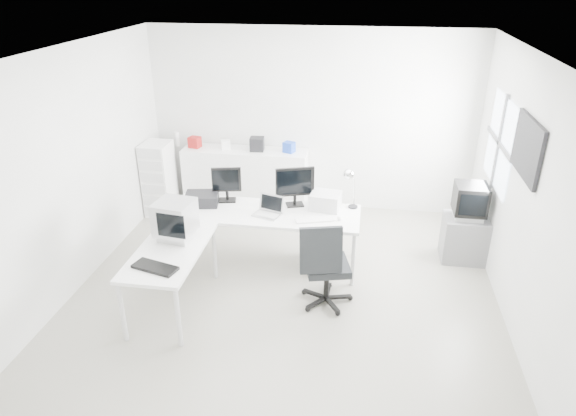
% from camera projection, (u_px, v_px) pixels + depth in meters
% --- Properties ---
extents(floor, '(5.00, 5.00, 0.01)m').
position_uv_depth(floor, '(285.00, 289.00, 6.25)').
color(floor, beige).
rests_on(floor, ground).
extents(ceiling, '(5.00, 5.00, 0.01)m').
position_uv_depth(ceiling, '(285.00, 52.00, 5.06)').
color(ceiling, white).
rests_on(ceiling, back_wall).
extents(back_wall, '(5.00, 0.02, 2.80)m').
position_uv_depth(back_wall, '(311.00, 121.00, 7.89)').
color(back_wall, white).
rests_on(back_wall, floor).
extents(left_wall, '(0.02, 5.00, 2.80)m').
position_uv_depth(left_wall, '(75.00, 170.00, 6.00)').
color(left_wall, white).
rests_on(left_wall, floor).
extents(right_wall, '(0.02, 5.00, 2.80)m').
position_uv_depth(right_wall, '(523.00, 197.00, 5.31)').
color(right_wall, white).
rests_on(right_wall, floor).
extents(window, '(0.02, 1.20, 1.10)m').
position_uv_depth(window, '(500.00, 143.00, 6.30)').
color(window, white).
rests_on(window, right_wall).
extents(wall_picture, '(0.04, 0.90, 0.60)m').
position_uv_depth(wall_picture, '(527.00, 148.00, 5.19)').
color(wall_picture, black).
rests_on(wall_picture, right_wall).
extents(main_desk, '(2.40, 0.80, 0.75)m').
position_uv_depth(main_desk, '(265.00, 238.00, 6.65)').
color(main_desk, white).
rests_on(main_desk, floor).
extents(side_desk, '(0.70, 1.40, 0.75)m').
position_uv_depth(side_desk, '(173.00, 278.00, 5.79)').
color(side_desk, white).
rests_on(side_desk, floor).
extents(drawer_pedestal, '(0.40, 0.50, 0.60)m').
position_uv_depth(drawer_pedestal, '(319.00, 245.00, 6.63)').
color(drawer_pedestal, white).
rests_on(drawer_pedestal, floor).
extents(inkjet_printer, '(0.47, 0.40, 0.15)m').
position_uv_depth(inkjet_printer, '(202.00, 199.00, 6.67)').
color(inkjet_printer, black).
rests_on(inkjet_printer, main_desk).
extents(lcd_monitor_small, '(0.42, 0.29, 0.48)m').
position_uv_depth(lcd_monitor_small, '(227.00, 184.00, 6.69)').
color(lcd_monitor_small, black).
rests_on(lcd_monitor_small, main_desk).
extents(lcd_monitor_large, '(0.54, 0.35, 0.52)m').
position_uv_depth(lcd_monitor_large, '(295.00, 187.00, 6.55)').
color(lcd_monitor_large, black).
rests_on(lcd_monitor_large, main_desk).
extents(laptop, '(0.40, 0.41, 0.21)m').
position_uv_depth(laptop, '(267.00, 208.00, 6.35)').
color(laptop, '#B7B7BA').
rests_on(laptop, main_desk).
extents(white_keyboard, '(0.49, 0.28, 0.02)m').
position_uv_depth(white_keyboard, '(314.00, 220.00, 6.26)').
color(white_keyboard, white).
rests_on(white_keyboard, main_desk).
extents(white_mouse, '(0.06, 0.06, 0.06)m').
position_uv_depth(white_mouse, '(339.00, 218.00, 6.26)').
color(white_mouse, white).
rests_on(white_mouse, main_desk).
extents(laser_printer, '(0.40, 0.36, 0.21)m').
position_uv_depth(laser_printer, '(326.00, 201.00, 6.54)').
color(laser_printer, silver).
rests_on(laser_printer, main_desk).
extents(desk_lamp, '(0.18, 0.18, 0.44)m').
position_uv_depth(desk_lamp, '(354.00, 192.00, 6.51)').
color(desk_lamp, silver).
rests_on(desk_lamp, main_desk).
extents(crt_monitor, '(0.50, 0.50, 0.51)m').
position_uv_depth(crt_monitor, '(175.00, 219.00, 5.74)').
color(crt_monitor, '#B7B7BA').
rests_on(crt_monitor, side_desk).
extents(black_keyboard, '(0.51, 0.31, 0.03)m').
position_uv_depth(black_keyboard, '(155.00, 267.00, 5.26)').
color(black_keyboard, black).
rests_on(black_keyboard, side_desk).
extents(office_chair, '(0.76, 0.76, 1.08)m').
position_uv_depth(office_chair, '(327.00, 262.00, 5.79)').
color(office_chair, '#232628').
rests_on(office_chair, floor).
extents(tv_cabinet, '(0.56, 0.46, 0.61)m').
position_uv_depth(tv_cabinet, '(464.00, 238.00, 6.78)').
color(tv_cabinet, slate).
rests_on(tv_cabinet, floor).
extents(crt_tv, '(0.50, 0.48, 0.45)m').
position_uv_depth(crt_tv, '(470.00, 202.00, 6.55)').
color(crt_tv, black).
rests_on(crt_tv, tv_cabinet).
extents(sideboard, '(1.95, 0.49, 0.98)m').
position_uv_depth(sideboard, '(246.00, 179.00, 8.18)').
color(sideboard, white).
rests_on(sideboard, floor).
extents(clutter_box_a, '(0.20, 0.18, 0.17)m').
position_uv_depth(clutter_box_a, '(195.00, 142.00, 8.05)').
color(clutter_box_a, maroon).
rests_on(clutter_box_a, sideboard).
extents(clutter_box_b, '(0.17, 0.16, 0.14)m').
position_uv_depth(clutter_box_b, '(226.00, 145.00, 7.99)').
color(clutter_box_b, white).
rests_on(clutter_box_b, sideboard).
extents(clutter_box_c, '(0.22, 0.21, 0.21)m').
position_uv_depth(clutter_box_c, '(257.00, 144.00, 7.90)').
color(clutter_box_c, black).
rests_on(clutter_box_c, sideboard).
extents(clutter_box_d, '(0.20, 0.19, 0.16)m').
position_uv_depth(clutter_box_d, '(289.00, 147.00, 7.84)').
color(clutter_box_d, '#1A41B7').
rests_on(clutter_box_d, sideboard).
extents(clutter_bottle, '(0.07, 0.07, 0.22)m').
position_uv_depth(clutter_bottle, '(177.00, 139.00, 8.12)').
color(clutter_bottle, white).
rests_on(clutter_bottle, sideboard).
extents(filing_cabinet, '(0.40, 0.48, 1.15)m').
position_uv_depth(filing_cabinet, '(159.00, 179.00, 7.95)').
color(filing_cabinet, white).
rests_on(filing_cabinet, floor).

